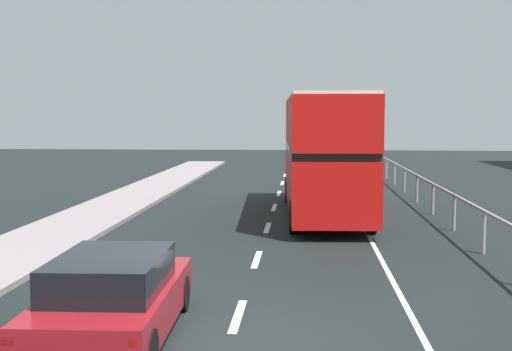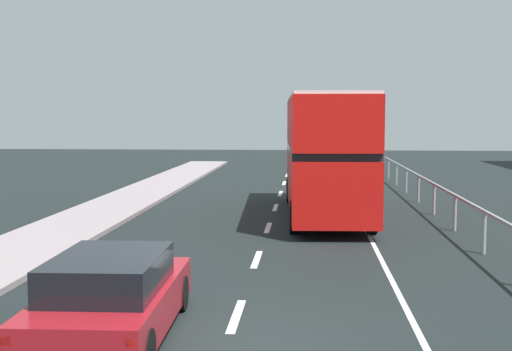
# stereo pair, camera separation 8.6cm
# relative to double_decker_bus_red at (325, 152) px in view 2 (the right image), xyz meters

# --- Properties ---
(ground_plane) EXTENTS (74.01, 120.00, 0.10)m
(ground_plane) POSITION_rel_double_decker_bus_red_xyz_m (-1.86, -13.63, -2.33)
(ground_plane) COLOR black
(lane_paint_markings) EXTENTS (3.23, 46.00, 0.01)m
(lane_paint_markings) POSITION_rel_double_decker_bus_red_xyz_m (0.09, -4.80, -2.28)
(lane_paint_markings) COLOR silver
(lane_paint_markings) RESTS_ON ground
(bridge_side_railing) EXTENTS (0.10, 42.00, 1.14)m
(bridge_side_railing) POSITION_rel_double_decker_bus_red_xyz_m (3.94, -4.63, -1.36)
(bridge_side_railing) COLOR gray
(bridge_side_railing) RESTS_ON ground
(double_decker_bus_red) EXTENTS (3.00, 10.50, 4.26)m
(double_decker_bus_red) POSITION_rel_double_decker_bus_red_xyz_m (0.00, 0.00, 0.00)
(double_decker_bus_red) COLOR red
(double_decker_bus_red) RESTS_ON ground
(hatchback_car_near) EXTENTS (1.98, 4.54, 1.39)m
(hatchback_car_near) POSITION_rel_double_decker_bus_red_xyz_m (-3.71, -13.62, -1.62)
(hatchback_car_near) COLOR maroon
(hatchback_car_near) RESTS_ON ground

